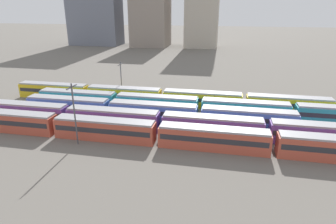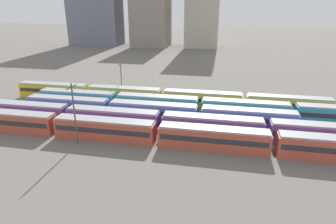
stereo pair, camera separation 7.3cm
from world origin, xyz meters
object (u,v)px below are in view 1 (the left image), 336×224
train_track_1 (161,122)px  catenary_pole_0 (74,112)px  train_track_4 (162,97)px  catenary_pole_1 (121,78)px  train_track_3 (293,112)px  train_track_0 (274,143)px  train_track_2 (153,112)px

train_track_1 → catenary_pole_0: size_ratio=7.01×
train_track_4 → catenary_pole_1: bearing=166.1°
train_track_3 → train_track_4: size_ratio=1.51×
train_track_0 → train_track_2: size_ratio=2.02×
train_track_0 → train_track_1: (-19.43, 5.20, 0.00)m
train_track_3 → catenary_pole_1: catenary_pole_1 is taller
train_track_1 → catenary_pole_0: (-12.73, -8.06, 3.98)m
catenary_pole_0 → catenary_pole_1: 26.45m
train_track_1 → train_track_4: (-3.24, 15.60, 0.00)m
train_track_0 → catenary_pole_1: bearing=145.1°
train_track_2 → train_track_3: 28.40m
train_track_1 → catenary_pole_1: bearing=128.0°
train_track_2 → train_track_1: bearing=-61.4°
train_track_4 → catenary_pole_1: (-11.07, 2.73, 3.30)m
train_track_0 → train_track_3: size_ratio=1.00×
catenary_pole_0 → catenary_pole_1: size_ratio=1.14×
train_track_1 → catenary_pole_1: 23.49m
train_track_0 → catenary_pole_0: (-32.16, -2.86, 3.98)m
train_track_2 → catenary_pole_0: size_ratio=5.24×
train_track_2 → catenary_pole_0: 17.01m
train_track_3 → catenary_pole_1: size_ratio=12.04×
train_track_4 → catenary_pole_0: 25.80m
train_track_3 → catenary_pole_0: 42.26m
train_track_2 → catenary_pole_1: 17.75m
catenary_pole_0 → catenary_pole_1: (-1.59, 26.39, -0.68)m
train_track_0 → train_track_3: 16.59m
train_track_0 → catenary_pole_1: catenary_pole_1 is taller
train_track_2 → catenary_pole_0: catenary_pole_0 is taller
catenary_pole_0 → train_track_4: bearing=68.1°
train_track_4 → catenary_pole_0: catenary_pole_0 is taller
train_track_4 → train_track_2: bearing=-87.8°
train_track_4 → catenary_pole_0: (-9.49, -23.66, 3.98)m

